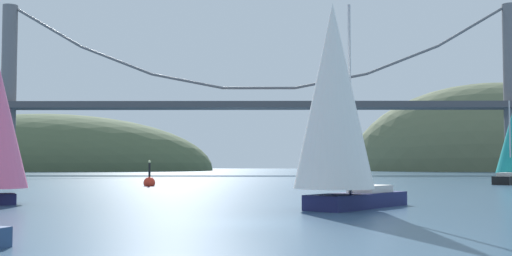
{
  "coord_description": "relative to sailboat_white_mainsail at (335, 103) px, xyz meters",
  "views": [
    {
      "loc": [
        0.5,
        -23.56,
        2.3
      ],
      "look_at": [
        0.0,
        32.11,
        5.26
      ],
      "focal_mm": 44.13,
      "sensor_mm": 36.0,
      "label": 1
    }
  ],
  "objects": [
    {
      "name": "ground_plane",
      "position": [
        -4.01,
        -6.29,
        -5.05
      ],
      "size": [
        360.0,
        360.0,
        0.0
      ],
      "primitive_type": "plane",
      "color": "#385670"
    },
    {
      "name": "channel_buoy",
      "position": [
        -13.96,
        28.67,
        -4.68
      ],
      "size": [
        1.1,
        1.1,
        2.64
      ],
      "color": "red",
      "rests_on": "ground_plane"
    },
    {
      "name": "headland_right",
      "position": [
        55.99,
        128.71,
        -5.05
      ],
      "size": [
        74.78,
        44.0,
        44.22
      ],
      "primitive_type": "ellipsoid",
      "color": "#5B6647",
      "rests_on": "ground_plane"
    },
    {
      "name": "sailboat_white_mainsail",
      "position": [
        0.0,
        0.0,
        0.0
      ],
      "size": [
        6.96,
        7.56,
        10.07
      ],
      "color": "#191E4C",
      "rests_on": "ground_plane"
    },
    {
      "name": "suspension_bridge",
      "position": [
        -4.01,
        88.71,
        9.08
      ],
      "size": [
        131.35,
        6.0,
        32.41
      ],
      "color": "slate",
      "rests_on": "ground_plane"
    },
    {
      "name": "headland_left",
      "position": [
        -59.01,
        128.71,
        -5.05
      ],
      "size": [
        86.35,
        44.0,
        28.68
      ],
      "primitive_type": "ellipsoid",
      "color": "#4C5B3D",
      "rests_on": "ground_plane"
    }
  ]
}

